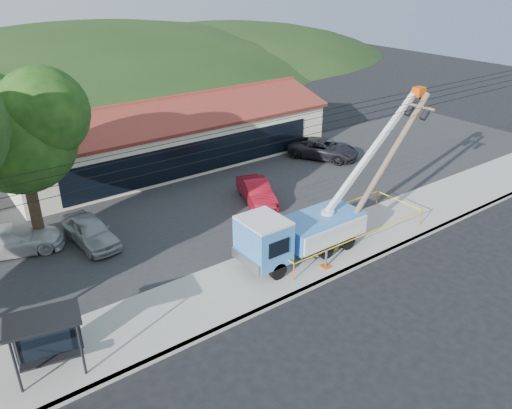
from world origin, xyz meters
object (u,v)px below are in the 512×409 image
Objects in this scene: leaning_pole at (385,164)px; car_red at (256,204)px; car_silver at (93,245)px; car_white at (13,254)px; utility_truck at (300,230)px; car_dark at (323,159)px; bus_shelter at (45,330)px.

leaning_pole reaches higher than car_red.
car_white is (-3.50, 1.40, 0.00)m from car_silver.
utility_truck is 2.63× the size of car_silver.
utility_truck is 2.16× the size of car_dark.
bus_shelter is at bearing -176.71° from utility_truck.
car_red is at bearing 38.57° from bus_shelter.
car_red is (1.94, 6.12, -1.54)m from utility_truck.
car_silver is at bearing 157.93° from car_dark.
bus_shelter is 0.64× the size of car_silver.
utility_truck is at bearing -166.96° from car_dark.
utility_truck is at bearing -47.70° from car_silver.
bus_shelter reaches higher than car_silver.
car_white reaches higher than car_red.
car_silver is at bearing 74.15° from bus_shelter.
leaning_pole is 1.76× the size of car_red.
leaning_pole reaches higher than bus_shelter.
leaning_pole is at bearing -36.88° from car_silver.
car_dark is at bearing 39.37° from car_red.
car_red is (-2.90, 6.82, -4.00)m from leaning_pole.
car_silver is 3.77m from car_white.
car_dark is (22.14, 10.00, -1.82)m from bus_shelter.
car_red is at bearing 113.00° from leaning_pole.
bus_shelter is at bearing -122.98° from car_silver.
leaning_pole is at bearing -48.55° from car_red.
car_dark is at bearing 42.10° from utility_truck.
utility_truck is at bearing 171.66° from leaning_pole.
car_dark is (10.31, 9.32, -1.54)m from utility_truck.
car_red is at bearing 72.43° from utility_truck.
utility_truck is 13.98m from car_dark.
utility_truck is 10.57m from car_silver.
car_dark is at bearing 36.59° from bus_shelter.
bus_shelter is at bearing 179.90° from leaning_pole.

